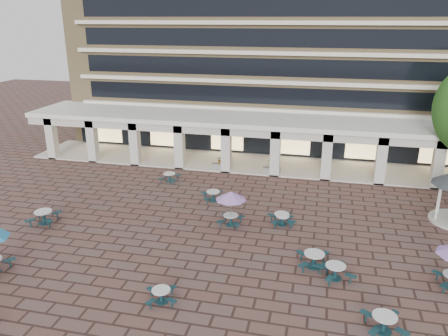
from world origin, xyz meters
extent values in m
plane|color=brown|center=(0.00, 0.00, 0.00)|extent=(120.00, 120.00, 0.00)
cube|color=tan|center=(0.00, 25.50, 11.00)|extent=(40.00, 15.00, 22.00)
cube|color=silver|center=(0.00, 17.75, 4.50)|extent=(36.80, 0.50, 0.35)
cube|color=black|center=(0.00, 17.98, 5.80)|extent=(35.20, 0.05, 1.60)
cube|color=silver|center=(0.00, 17.75, 7.10)|extent=(36.80, 0.50, 0.35)
cube|color=black|center=(0.00, 17.98, 8.40)|extent=(35.20, 0.05, 1.60)
cube|color=silver|center=(0.00, 17.75, 9.70)|extent=(36.80, 0.50, 0.35)
cube|color=black|center=(0.00, 17.98, 11.00)|extent=(35.20, 0.05, 1.60)
cube|color=silver|center=(0.00, 17.75, 12.30)|extent=(36.80, 0.50, 0.35)
cube|color=black|center=(0.00, 17.98, 13.60)|extent=(35.20, 0.05, 1.60)
cube|color=white|center=(0.00, 15.00, 4.20)|extent=(42.00, 6.60, 0.40)
cube|color=beige|center=(0.00, 12.15, 3.75)|extent=(42.00, 0.30, 0.90)
cube|color=black|center=(0.00, 17.70, 1.80)|extent=(38.00, 0.15, 3.20)
cube|color=beige|center=(0.00, 15.00, 0.06)|extent=(42.00, 6.00, 0.12)
cube|color=beige|center=(-19.00, 12.40, 2.00)|extent=(0.80, 0.80, 4.00)
cube|color=beige|center=(-14.78, 12.40, 2.00)|extent=(0.80, 0.80, 4.00)
cube|color=beige|center=(-10.56, 12.40, 2.00)|extent=(0.80, 0.80, 4.00)
cube|color=beige|center=(-6.33, 12.40, 2.00)|extent=(0.80, 0.80, 4.00)
cube|color=beige|center=(-2.11, 12.40, 2.00)|extent=(0.80, 0.80, 4.00)
cube|color=beige|center=(2.11, 12.40, 2.00)|extent=(0.80, 0.80, 4.00)
cube|color=beige|center=(6.33, 12.40, 2.00)|extent=(0.80, 0.80, 4.00)
cube|color=beige|center=(10.56, 12.40, 2.00)|extent=(0.80, 0.80, 4.00)
cube|color=beige|center=(14.78, 12.40, 2.00)|extent=(0.80, 0.80, 4.00)
cube|color=#FFD88C|center=(-16.00, 17.55, 1.60)|extent=(3.20, 0.08, 2.40)
cube|color=#FFD88C|center=(-9.60, 17.55, 1.60)|extent=(3.20, 0.08, 2.40)
cube|color=#FFD88C|center=(-3.20, 17.55, 1.60)|extent=(3.20, 0.08, 2.40)
cube|color=#FFD88C|center=(3.20, 17.55, 1.60)|extent=(3.20, 0.08, 2.40)
cube|color=#FFD88C|center=(9.60, 17.55, 1.60)|extent=(3.20, 0.08, 2.40)
cube|color=#FFD88C|center=(16.00, 17.55, 1.60)|extent=(3.20, 0.08, 2.40)
cylinder|color=#13323A|center=(9.03, -6.05, 0.02)|extent=(0.74, 0.74, 0.04)
cylinder|color=#13323A|center=(9.03, -6.05, 0.35)|extent=(0.19, 0.19, 0.69)
cylinder|color=silver|center=(9.03, -6.05, 0.77)|extent=(1.05, 1.05, 0.05)
cube|color=#13323A|center=(9.49, -5.37, 0.46)|extent=(0.57, 0.64, 0.05)
cylinder|color=#13323A|center=(9.49, -5.37, 0.22)|extent=(0.08, 0.08, 0.44)
cube|color=#13323A|center=(8.35, -5.60, 0.46)|extent=(0.64, 0.57, 0.05)
cylinder|color=#13323A|center=(8.35, -5.60, 0.22)|extent=(0.08, 0.08, 0.44)
cube|color=#13323A|center=(8.58, -6.74, 0.46)|extent=(0.57, 0.64, 0.05)
cylinder|color=#13323A|center=(8.58, -6.74, 0.22)|extent=(0.08, 0.08, 0.44)
cube|color=#13323A|center=(9.72, -6.51, 0.46)|extent=(0.64, 0.57, 0.05)
cylinder|color=#13323A|center=(9.72, -6.51, 0.22)|extent=(0.08, 0.08, 0.44)
cylinder|color=#13323A|center=(7.03, -2.42, 0.02)|extent=(0.73, 0.73, 0.04)
cylinder|color=#13323A|center=(7.03, -2.42, 0.34)|extent=(0.19, 0.19, 0.69)
cylinder|color=silver|center=(7.03, -2.42, 0.76)|extent=(1.04, 1.04, 0.05)
cube|color=#13323A|center=(7.31, -1.66, 0.46)|extent=(0.47, 0.64, 0.05)
cylinder|color=#13323A|center=(7.31, -1.66, 0.22)|extent=(0.08, 0.08, 0.44)
cube|color=#13323A|center=(6.27, -2.14, 0.46)|extent=(0.64, 0.47, 0.05)
cylinder|color=#13323A|center=(6.27, -2.14, 0.22)|extent=(0.08, 0.08, 0.44)
cube|color=#13323A|center=(6.75, -3.18, 0.46)|extent=(0.47, 0.64, 0.05)
cylinder|color=#13323A|center=(6.75, -3.18, 0.22)|extent=(0.08, 0.08, 0.44)
cube|color=#13323A|center=(7.79, -2.70, 0.46)|extent=(0.64, 0.47, 0.05)
cylinder|color=#13323A|center=(7.79, -2.70, 0.22)|extent=(0.08, 0.08, 0.44)
cube|color=#13323A|center=(-9.99, -5.33, 0.48)|extent=(0.62, 0.66, 0.05)
cylinder|color=#13323A|center=(-9.99, -5.33, 0.23)|extent=(0.09, 0.09, 0.46)
cylinder|color=#13323A|center=(-0.98, -6.29, 0.02)|extent=(0.62, 0.62, 0.04)
cylinder|color=#13323A|center=(-0.98, -6.29, 0.29)|extent=(0.16, 0.16, 0.59)
cylinder|color=silver|center=(-0.98, -6.29, 0.65)|extent=(0.89, 0.89, 0.04)
cube|color=#13323A|center=(-0.68, -5.66, 0.39)|extent=(0.43, 0.55, 0.04)
cylinder|color=#13323A|center=(-0.68, -5.66, 0.19)|extent=(0.07, 0.07, 0.37)
cube|color=#13323A|center=(-1.61, -5.99, 0.39)|extent=(0.55, 0.43, 0.04)
cylinder|color=#13323A|center=(-1.61, -5.99, 0.19)|extent=(0.07, 0.07, 0.37)
cube|color=#13323A|center=(-1.28, -6.92, 0.39)|extent=(0.43, 0.55, 0.04)
cylinder|color=#13323A|center=(-1.28, -6.92, 0.19)|extent=(0.07, 0.07, 0.37)
cube|color=#13323A|center=(-0.35, -6.59, 0.39)|extent=(0.55, 0.43, 0.04)
cylinder|color=#13323A|center=(-0.35, -6.59, 0.19)|extent=(0.07, 0.07, 0.37)
cylinder|color=#13323A|center=(0.49, 2.34, 0.02)|extent=(0.67, 0.67, 0.04)
cylinder|color=#13323A|center=(0.49, 2.34, 0.32)|extent=(0.17, 0.17, 0.63)
cylinder|color=silver|center=(0.49, 2.34, 0.70)|extent=(0.96, 0.96, 0.05)
cube|color=#13323A|center=(1.05, 2.84, 0.42)|extent=(0.57, 0.55, 0.05)
cylinder|color=#13323A|center=(1.05, 2.84, 0.20)|extent=(0.08, 0.08, 0.40)
cube|color=#13323A|center=(0.00, 2.89, 0.42)|extent=(0.55, 0.57, 0.05)
cylinder|color=#13323A|center=(0.00, 2.89, 0.20)|extent=(0.08, 0.08, 0.40)
cube|color=#13323A|center=(-0.06, 1.84, 0.42)|extent=(0.57, 0.55, 0.05)
cylinder|color=#13323A|center=(-0.06, 1.84, 0.20)|extent=(0.08, 0.08, 0.40)
cube|color=#13323A|center=(0.99, 1.78, 0.42)|extent=(0.55, 0.57, 0.05)
cylinder|color=#13323A|center=(0.99, 1.78, 0.20)|extent=(0.08, 0.08, 0.40)
cylinder|color=gray|center=(0.49, 2.34, 1.15)|extent=(0.05, 0.05, 2.30)
cone|color=#976BB8|center=(0.49, 2.34, 2.06)|extent=(2.01, 2.01, 0.53)
cylinder|color=#13323A|center=(3.75, 3.11, 0.02)|extent=(0.61, 0.61, 0.03)
cylinder|color=#13323A|center=(3.75, 3.11, 0.29)|extent=(0.16, 0.16, 0.58)
cylinder|color=silver|center=(3.75, 3.11, 0.64)|extent=(0.87, 0.87, 0.04)
cube|color=#13323A|center=(4.17, 3.65, 0.38)|extent=(0.49, 0.53, 0.04)
cylinder|color=#13323A|center=(4.17, 3.65, 0.18)|extent=(0.07, 0.07, 0.37)
cube|color=#13323A|center=(3.21, 3.53, 0.38)|extent=(0.53, 0.49, 0.04)
cylinder|color=#13323A|center=(3.21, 3.53, 0.18)|extent=(0.07, 0.07, 0.37)
cube|color=#13323A|center=(3.33, 2.58, 0.38)|extent=(0.49, 0.53, 0.04)
cylinder|color=#13323A|center=(3.33, 2.58, 0.18)|extent=(0.07, 0.07, 0.37)
cube|color=#13323A|center=(4.29, 2.69, 0.38)|extent=(0.53, 0.49, 0.04)
cylinder|color=#13323A|center=(4.29, 2.69, 0.18)|extent=(0.07, 0.07, 0.37)
cylinder|color=#13323A|center=(-11.47, -0.16, 0.02)|extent=(0.79, 0.79, 0.04)
cylinder|color=#13323A|center=(-11.47, -0.16, 0.37)|extent=(0.20, 0.20, 0.74)
cylinder|color=silver|center=(-11.47, -0.16, 0.82)|extent=(1.12, 1.12, 0.06)
cube|color=#13323A|center=(-10.97, 0.56, 0.49)|extent=(0.61, 0.69, 0.06)
cylinder|color=#13323A|center=(-10.97, 0.56, 0.24)|extent=(0.09, 0.09, 0.47)
cube|color=#13323A|center=(-12.19, 0.34, 0.49)|extent=(0.69, 0.61, 0.06)
cylinder|color=#13323A|center=(-12.19, 0.34, 0.24)|extent=(0.09, 0.09, 0.47)
cube|color=#13323A|center=(-11.97, -0.88, 0.49)|extent=(0.61, 0.69, 0.06)
cylinder|color=#13323A|center=(-11.97, -0.88, 0.24)|extent=(0.09, 0.09, 0.47)
cube|color=#13323A|center=(-10.75, -0.66, 0.49)|extent=(0.69, 0.61, 0.06)
cylinder|color=#13323A|center=(-10.75, -0.66, 0.24)|extent=(0.09, 0.09, 0.47)
cylinder|color=#13323A|center=(-6.08, 8.91, 0.02)|extent=(0.67, 0.67, 0.04)
cylinder|color=#13323A|center=(-6.08, 8.91, 0.32)|extent=(0.17, 0.17, 0.63)
cylinder|color=silver|center=(-6.08, 8.91, 0.70)|extent=(0.96, 0.96, 0.05)
cube|color=#13323A|center=(-5.54, 9.43, 0.42)|extent=(0.57, 0.56, 0.05)
cylinder|color=#13323A|center=(-5.54, 9.43, 0.20)|extent=(0.08, 0.08, 0.40)
cube|color=#13323A|center=(-6.60, 9.44, 0.42)|extent=(0.56, 0.57, 0.05)
cylinder|color=#13323A|center=(-6.60, 9.44, 0.20)|extent=(0.08, 0.08, 0.40)
cube|color=#13323A|center=(-6.61, 8.38, 0.42)|extent=(0.57, 0.56, 0.05)
cylinder|color=#13323A|center=(-6.61, 8.38, 0.20)|extent=(0.08, 0.08, 0.40)
cube|color=#13323A|center=(-5.56, 8.37, 0.42)|extent=(0.56, 0.57, 0.05)
cylinder|color=#13323A|center=(-5.56, 8.37, 0.20)|extent=(0.08, 0.08, 0.40)
cylinder|color=#13323A|center=(5.93, -1.54, 0.02)|extent=(0.77, 0.77, 0.04)
cylinder|color=#13323A|center=(5.93, -1.54, 0.36)|extent=(0.20, 0.20, 0.73)
cylinder|color=silver|center=(5.93, -1.54, 0.81)|extent=(1.10, 1.10, 0.06)
cube|color=#13323A|center=(6.44, -0.84, 0.49)|extent=(0.61, 0.67, 0.06)
cylinder|color=#13323A|center=(6.44, -0.84, 0.23)|extent=(0.09, 0.09, 0.46)
cube|color=#13323A|center=(5.23, -1.03, 0.49)|extent=(0.67, 0.61, 0.06)
cylinder|color=#13323A|center=(5.23, -1.03, 0.23)|extent=(0.09, 0.09, 0.46)
cube|color=#13323A|center=(5.42, -2.23, 0.49)|extent=(0.61, 0.67, 0.06)
cylinder|color=#13323A|center=(5.42, -2.23, 0.23)|extent=(0.09, 0.09, 0.46)
cube|color=#13323A|center=(6.62, -2.05, 0.49)|extent=(0.67, 0.61, 0.06)
cylinder|color=#13323A|center=(6.62, -2.05, 0.23)|extent=(0.09, 0.09, 0.46)
cube|color=#13323A|center=(12.14, -1.39, 0.44)|extent=(0.59, 0.57, 0.05)
cylinder|color=#13323A|center=(12.14, -1.39, 0.21)|extent=(0.08, 0.08, 0.42)
cube|color=#13323A|center=(12.21, -2.48, 0.44)|extent=(0.57, 0.59, 0.05)
cylinder|color=#13323A|center=(12.21, -2.48, 0.21)|extent=(0.08, 0.08, 0.42)
cylinder|color=#13323A|center=(-1.60, 5.91, 0.02)|extent=(0.69, 0.69, 0.04)
cylinder|color=#13323A|center=(-1.60, 5.91, 0.33)|extent=(0.18, 0.18, 0.65)
cylinder|color=silver|center=(-1.60, 5.91, 0.72)|extent=(0.99, 0.99, 0.05)
cube|color=#13323A|center=(-1.33, 6.64, 0.44)|extent=(0.45, 0.61, 0.05)
cylinder|color=#13323A|center=(-1.33, 6.64, 0.21)|extent=(0.08, 0.08, 0.42)
cube|color=#13323A|center=(-2.32, 6.19, 0.44)|extent=(0.61, 0.45, 0.05)
cylinder|color=#13323A|center=(-2.32, 6.19, 0.21)|extent=(0.08, 0.08, 0.42)
cube|color=#13323A|center=(-1.87, 5.19, 0.44)|extent=(0.45, 0.61, 0.05)
cylinder|color=#13323A|center=(-1.87, 5.19, 0.21)|extent=(0.08, 0.08, 0.42)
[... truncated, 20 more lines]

